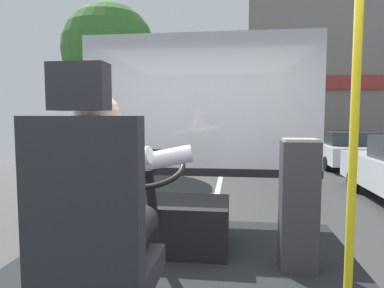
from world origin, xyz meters
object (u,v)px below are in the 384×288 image
Objects in this scene: bus_driver at (105,200)px; parked_car_green at (299,135)px; driver_seat at (94,245)px; handrail_pole at (355,113)px; fare_box at (299,205)px; parked_car_white at (343,148)px; steering_console at (162,222)px.

parked_car_green is at bearing 76.60° from bus_driver.
handrail_pole is (1.20, 0.48, 0.56)m from driver_seat.
parked_car_green is (2.79, 15.13, -0.35)m from fare_box.
driver_seat is at bearing -111.78° from parked_car_white.
fare_box is at bearing -13.06° from steering_console.
fare_box reaches higher than steering_console.
handrail_pole is at bearing -76.76° from fare_box.
handrail_pole reaches higher than driver_seat.
driver_seat is at bearing -90.00° from bus_driver.
handrail_pole is 0.91m from fare_box.
bus_driver reaches higher than fare_box.
parked_car_green is (3.84, 14.89, -0.10)m from steering_console.
parked_car_white is at bearing 68.22° from driver_seat.
driver_seat is at bearing -133.63° from fare_box.
steering_console is 0.26× the size of parked_car_white.
fare_box is (1.05, 0.97, -0.25)m from bus_driver.
steering_console is 1.17× the size of fare_box.
bus_driver is 16.57m from parked_car_green.
parked_car_white is (4.34, 10.87, -0.56)m from driver_seat.
bus_driver is at bearing -90.00° from steering_console.
driver_seat is at bearing -103.30° from parked_car_green.
fare_box is at bearing 42.86° from bus_driver.
handrail_pole is (1.20, 0.35, 0.40)m from bus_driver.
handrail_pole is at bearing -106.85° from parked_car_white.
handrail_pole reaches higher than bus_driver.
driver_seat is 1.68× the size of bus_driver.
handrail_pole is 0.53× the size of parked_car_white.
bus_driver is 0.18× the size of parked_car_green.
bus_driver is 0.35× the size of handrail_pole.
driver_seat is 0.58× the size of handrail_pole.
parked_car_white is (4.34, 9.52, -0.24)m from steering_console.
parked_car_white is 0.95× the size of parked_car_green.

